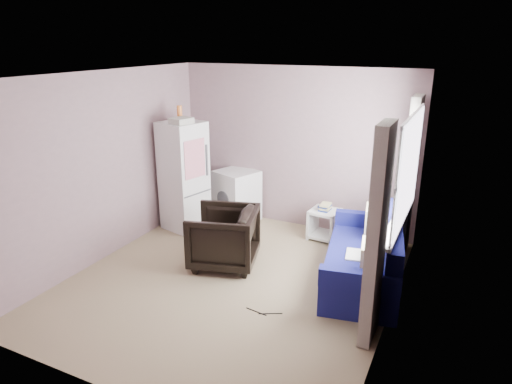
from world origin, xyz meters
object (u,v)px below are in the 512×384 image
(armchair, at_px, (223,235))
(side_table, at_px, (324,222))
(washing_machine, at_px, (237,194))
(sofa, at_px, (367,260))
(fridge, at_px, (184,176))

(armchair, bearing_deg, side_table, 129.16)
(washing_machine, height_order, sofa, washing_machine)
(washing_machine, bearing_deg, armchair, -48.18)
(sofa, bearing_deg, washing_machine, 143.93)
(armchair, height_order, fridge, fridge)
(armchair, bearing_deg, sofa, 84.20)
(washing_machine, relative_size, side_table, 1.49)
(washing_machine, relative_size, sofa, 0.42)
(side_table, bearing_deg, armchair, -124.66)
(armchair, distance_m, sofa, 1.86)
(armchair, xyz_separation_m, fridge, (-1.17, 0.85, 0.43))
(fridge, bearing_deg, armchair, -22.07)
(armchair, relative_size, fridge, 0.45)
(washing_machine, xyz_separation_m, side_table, (1.55, -0.12, -0.17))
(washing_machine, distance_m, side_table, 1.56)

